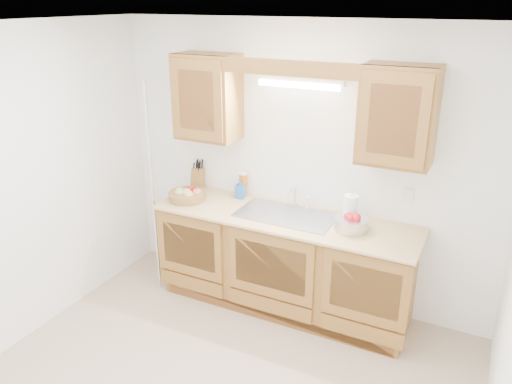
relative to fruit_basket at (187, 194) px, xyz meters
The scene contains 17 objects.
room 1.52m from the fruit_basket, 49.63° to the right, with size 3.52×3.50×2.50m.
base_cabinets 1.09m from the fruit_basket, ahead, with size 2.20×0.60×0.86m, color #A16E2F.
countertop 0.97m from the fruit_basket, ahead, with size 2.30×0.63×0.04m, color tan.
upper_cabinet_left 0.91m from the fruit_basket, 56.62° to the left, with size 0.55×0.33×0.75m, color #A16E2F.
upper_cabinet_right 2.01m from the fruit_basket, ahead, with size 0.55×0.33×0.75m, color #A16E2F.
valance 1.53m from the fruit_basket, ahead, with size 2.20×0.05×0.12m, color #A16E2F.
fluorescent_fixture 1.45m from the fruit_basket, 16.44° to the left, with size 0.76×0.08×0.08m.
sink 0.97m from the fruit_basket, ahead, with size 0.84×0.46×0.36m.
wire_shelf_pole 0.31m from the fruit_basket, 140.12° to the right, with size 0.03×0.03×2.00m, color silver.
outlet_plate 1.96m from the fruit_basket, 10.63° to the left, with size 0.08×0.01×0.12m, color white.
fruit_basket is the anchor object (origin of this frame).
knife_block 0.30m from the fruit_basket, 102.95° to the left, with size 0.13×0.18×0.30m.
orange_canister 0.53m from the fruit_basket, 35.97° to the left, with size 0.08×0.08×0.23m.
soap_bottle 0.49m from the fruit_basket, 30.61° to the left, with size 0.08×0.09×0.19m, color #2461B5.
sponge 1.53m from the fruit_basket, 11.55° to the left, with size 0.14×0.11×0.03m.
paper_towel 1.51m from the fruit_basket, ahead, with size 0.14×0.14×0.30m.
apple_bowl 1.55m from the fruit_basket, ahead, with size 0.31×0.31×0.14m.
Camera 1 is at (1.51, -2.42, 2.65)m, focal length 35.00 mm.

